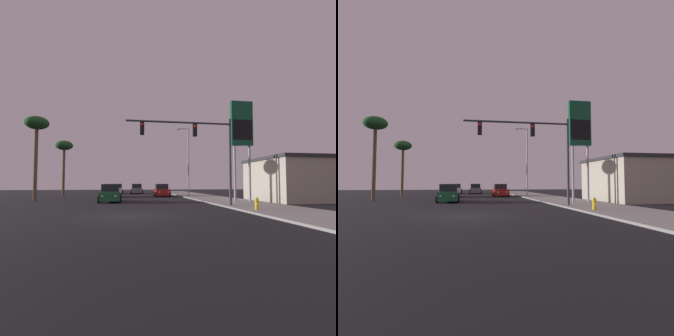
{
  "view_description": "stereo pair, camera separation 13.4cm",
  "coord_description": "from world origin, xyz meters",
  "views": [
    {
      "loc": [
        -0.17,
        -14.4,
        1.74
      ],
      "look_at": [
        3.55,
        8.48,
        3.11
      ],
      "focal_mm": 28.0,
      "sensor_mm": 36.0,
      "label": 1
    },
    {
      "loc": [
        -0.04,
        -14.42,
        1.74
      ],
      "look_at": [
        3.55,
        8.48,
        3.11
      ],
      "focal_mm": 28.0,
      "sensor_mm": 36.0,
      "label": 2
    }
  ],
  "objects": [
    {
      "name": "ground_plane",
      "position": [
        0.0,
        0.0,
        0.0
      ],
      "size": [
        120.0,
        120.0,
        0.0
      ],
      "primitive_type": "plane",
      "color": "black"
    },
    {
      "name": "sidewalk_right",
      "position": [
        9.5,
        10.0,
        0.06
      ],
      "size": [
        5.0,
        60.0,
        0.12
      ],
      "color": "gray",
      "rests_on": "ground"
    },
    {
      "name": "building_gas_station",
      "position": [
        18.0,
        9.45,
        2.16
      ],
      "size": [
        10.3,
        8.3,
        4.3
      ],
      "color": "#B2A893",
      "rests_on": "ground"
    },
    {
      "name": "car_green",
      "position": [
        -1.57,
        11.04,
        0.76
      ],
      "size": [
        2.04,
        4.33,
        1.68
      ],
      "rotation": [
        0.0,
        0.0,
        3.16
      ],
      "color": "#195933",
      "rests_on": "ground"
    },
    {
      "name": "car_red",
      "position": [
        4.69,
        20.84,
        0.76
      ],
      "size": [
        2.04,
        4.33,
        1.68
      ],
      "rotation": [
        0.0,
        0.0,
        3.12
      ],
      "color": "maroon",
      "rests_on": "ground"
    },
    {
      "name": "car_white",
      "position": [
        -1.57,
        31.85,
        0.76
      ],
      "size": [
        2.04,
        4.33,
        1.68
      ],
      "rotation": [
        0.0,
        0.0,
        3.12
      ],
      "color": "silver",
      "rests_on": "ground"
    },
    {
      "name": "car_black",
      "position": [
        -1.96,
        20.2,
        0.76
      ],
      "size": [
        2.04,
        4.32,
        1.68
      ],
      "rotation": [
        0.0,
        0.0,
        3.16
      ],
      "color": "black",
      "rests_on": "ground"
    },
    {
      "name": "car_grey",
      "position": [
        1.77,
        31.19,
        0.76
      ],
      "size": [
        2.04,
        4.33,
        1.68
      ],
      "rotation": [
        0.0,
        0.0,
        3.12
      ],
      "color": "slate",
      "rests_on": "ground"
    },
    {
      "name": "traffic_light_mast",
      "position": [
        5.31,
        4.18,
        4.76
      ],
      "size": [
        7.88,
        0.36,
        6.5
      ],
      "color": "#38383D",
      "rests_on": "sidewalk_right"
    },
    {
      "name": "street_lamp",
      "position": [
        7.9,
        19.1,
        5.12
      ],
      "size": [
        1.74,
        0.24,
        9.0
      ],
      "color": "#99999E",
      "rests_on": "sidewalk_right"
    },
    {
      "name": "gas_station_sign",
      "position": [
        10.08,
        7.44,
        6.62
      ],
      "size": [
        2.0,
        0.42,
        9.0
      ],
      "color": "#99999E",
      "rests_on": "sidewalk_right"
    },
    {
      "name": "fire_hydrant",
      "position": [
        7.96,
        0.95,
        0.49
      ],
      "size": [
        0.24,
        0.34,
        0.76
      ],
      "color": "gold",
      "rests_on": "sidewalk_right"
    },
    {
      "name": "palm_tree_near",
      "position": [
        -9.23,
        14.0,
        7.49
      ],
      "size": [
        2.4,
        2.4,
        8.63
      ],
      "color": "brown",
      "rests_on": "ground"
    },
    {
      "name": "palm_tree_mid",
      "position": [
        -8.72,
        24.0,
        6.7
      ],
      "size": [
        2.4,
        2.4,
        7.75
      ],
      "color": "brown",
      "rests_on": "ground"
    }
  ]
}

